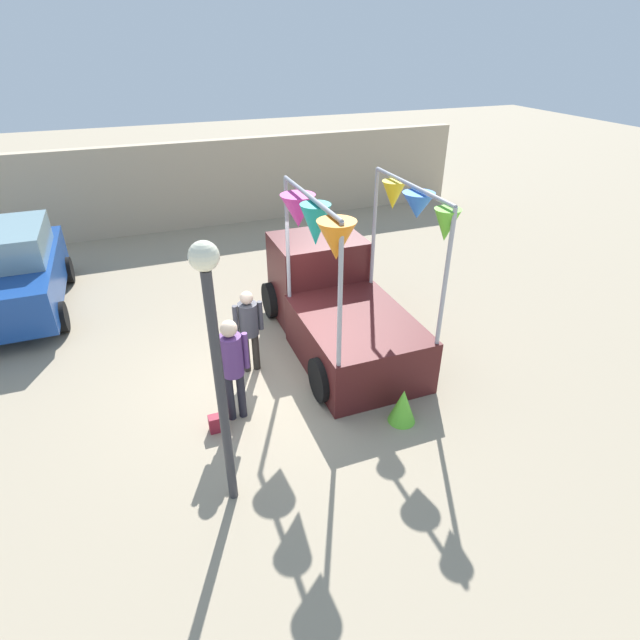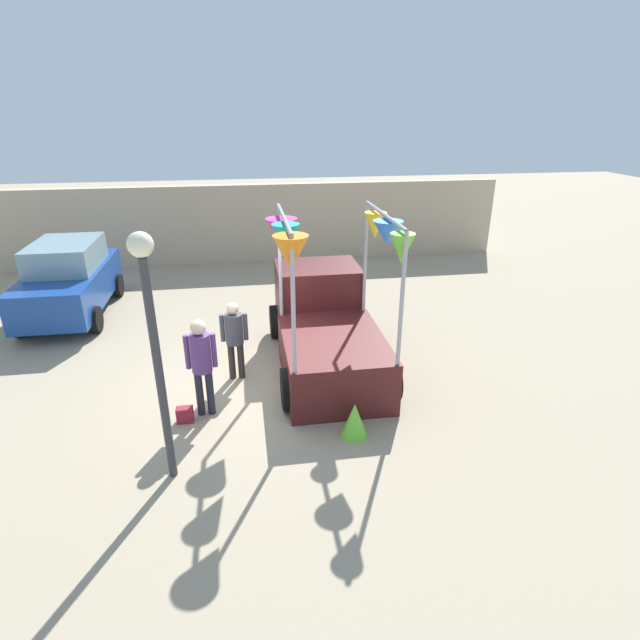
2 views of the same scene
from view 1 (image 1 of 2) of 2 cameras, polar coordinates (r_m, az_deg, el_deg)
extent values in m
plane|color=gray|center=(9.06, -5.41, -6.73)|extent=(60.00, 60.00, 0.00)
cube|color=#4C1919|center=(9.15, 4.15, -2.46)|extent=(1.90, 2.60, 1.00)
cube|color=#4C1919|center=(10.57, -0.29, 4.83)|extent=(1.80, 1.40, 1.80)
cube|color=#8CB2C6|center=(10.38, -0.30, 7.08)|extent=(1.76, 1.37, 0.60)
cylinder|color=black|center=(10.84, -5.64, 2.30)|extent=(0.22, 0.76, 0.76)
cylinder|color=black|center=(11.42, 3.57, 3.89)|extent=(0.22, 0.76, 0.76)
cylinder|color=black|center=(8.38, 0.16, -6.82)|extent=(0.22, 0.76, 0.76)
cylinder|color=black|center=(9.11, 11.42, -4.12)|extent=(0.22, 0.76, 0.76)
cylinder|color=#A5A5AD|center=(9.15, -3.73, 9.04)|extent=(0.07, 0.07, 2.27)
cylinder|color=#A5A5AD|center=(9.76, 6.20, 10.32)|extent=(0.07, 0.07, 2.27)
cylinder|color=#A5A5AD|center=(7.05, 2.31, 2.39)|extent=(0.07, 0.07, 2.27)
cylinder|color=#A5A5AD|center=(7.84, 14.14, 4.43)|extent=(0.07, 0.07, 2.27)
cylinder|color=#A5A5AD|center=(7.68, -1.17, 13.91)|extent=(0.07, 2.44, 0.07)
cylinder|color=#A5A5AD|center=(8.41, 10.44, 14.87)|extent=(0.07, 2.44, 0.07)
cone|color=orange|center=(6.86, 1.89, 9.06)|extent=(0.71, 0.71, 0.56)
cone|color=#66CC33|center=(7.66, 14.20, 10.46)|extent=(0.55, 0.55, 0.49)
cone|color=teal|center=(7.58, -0.52, 10.80)|extent=(0.48, 0.48, 0.64)
cone|color=blue|center=(8.29, 11.11, 12.71)|extent=(0.59, 0.59, 0.42)
cone|color=#D83399|center=(8.32, -2.52, 12.33)|extent=(0.62, 0.62, 0.54)
cone|color=yellow|center=(8.97, 8.37, 13.93)|extent=(0.58, 0.58, 0.49)
cube|color=navy|center=(12.65, -31.31, 4.01)|extent=(1.70, 4.00, 0.90)
cube|color=#72939E|center=(12.52, -32.17, 7.48)|extent=(1.50, 2.10, 0.66)
cylinder|color=black|center=(13.81, -26.83, 5.12)|extent=(0.18, 0.64, 0.64)
cylinder|color=black|center=(11.55, -27.40, 0.30)|extent=(0.18, 0.64, 0.64)
cylinder|color=black|center=(8.06, -10.23, -8.65)|extent=(0.13, 0.13, 0.86)
cylinder|color=black|center=(8.08, -8.97, -8.39)|extent=(0.13, 0.13, 0.86)
cylinder|color=#593372|center=(7.62, -10.09, -4.00)|extent=(0.34, 0.34, 0.68)
sphere|color=beige|center=(7.37, -10.41, -0.99)|extent=(0.26, 0.26, 0.26)
cylinder|color=#593372|center=(7.58, -11.73, -4.10)|extent=(0.09, 0.09, 0.61)
cylinder|color=#593372|center=(7.64, -8.50, -3.48)|extent=(0.09, 0.09, 0.61)
cylinder|color=#2D2823|center=(9.12, -8.44, -3.74)|extent=(0.13, 0.13, 0.77)
cylinder|color=#2D2823|center=(9.15, -7.35, -3.52)|extent=(0.13, 0.13, 0.77)
cylinder|color=#3F3F47|center=(8.77, -8.20, 0.10)|extent=(0.34, 0.34, 0.61)
sphere|color=beige|center=(8.58, -8.40, 2.52)|extent=(0.23, 0.23, 0.23)
cylinder|color=#3F3F47|center=(8.72, -9.62, 0.01)|extent=(0.09, 0.09, 0.55)
cylinder|color=#3F3F47|center=(8.80, -6.83, 0.52)|extent=(0.09, 0.09, 0.55)
cube|color=maroon|center=(8.07, -11.58, -11.45)|extent=(0.28, 0.16, 0.28)
cylinder|color=#333338|center=(6.07, -11.17, -8.83)|extent=(0.12, 0.12, 3.31)
sphere|color=#F2EDCC|center=(5.15, -13.15, 7.13)|extent=(0.32, 0.32, 0.32)
cube|color=tan|center=(16.38, -14.46, 14.65)|extent=(18.00, 0.36, 2.60)
cone|color=#66CC33|center=(8.08, 9.44, -9.66)|extent=(0.62, 0.62, 0.60)
camera|label=2|loc=(2.30, 99.61, -17.30)|focal=28.00mm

